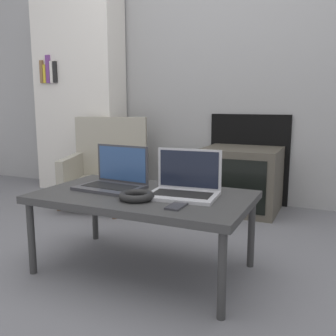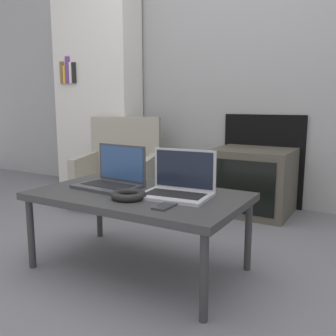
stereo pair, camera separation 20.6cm
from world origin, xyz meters
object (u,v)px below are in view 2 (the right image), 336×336
at_px(laptop_right, 178,186).
at_px(phone, 165,206).
at_px(tv, 252,181).
at_px(headphones, 129,195).
at_px(armchair, 121,165).
at_px(laptop_left, 113,178).

relative_size(laptop_right, phone, 2.85).
distance_m(phone, tv, 1.45).
xyz_separation_m(headphones, phone, (0.22, -0.04, -0.01)).
bearing_deg(headphones, phone, -10.10).
bearing_deg(armchair, laptop_right, -62.89).
bearing_deg(tv, laptop_right, -89.36).
height_order(laptop_left, headphones, laptop_left).
height_order(tv, armchair, armchair).
distance_m(laptop_right, tv, 1.25).
relative_size(laptop_left, headphones, 2.07).
bearing_deg(tv, armchair, -168.24).
distance_m(laptop_left, laptop_right, 0.40).
relative_size(headphones, tv, 0.29).
bearing_deg(laptop_left, laptop_right, 4.52).
distance_m(laptop_left, headphones, 0.29).
bearing_deg(laptop_left, headphones, -32.02).
bearing_deg(laptop_left, tv, 76.94).
bearing_deg(armchair, headphones, -72.20).
distance_m(headphones, phone, 0.22).
bearing_deg(phone, laptop_right, 102.67).
relative_size(phone, armchair, 0.15).
bearing_deg(laptop_right, armchair, 132.94).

